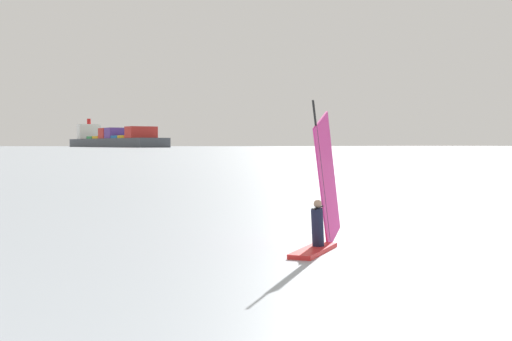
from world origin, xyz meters
TOP-DOWN VIEW (x-y plane):
  - ground_plane at (0.00, 0.00)m, footprint 4000.00×4000.00m
  - windsurfer at (-3.33, -1.81)m, footprint 2.59×3.22m
  - cargo_ship at (28.47, 655.91)m, footprint 86.32×207.20m
  - distant_headland at (567.70, 1343.85)m, footprint 792.95×425.15m

SIDE VIEW (x-z plane):
  - ground_plane at x=0.00m, z-range 0.00..0.00m
  - windsurfer at x=-3.33m, z-range -1.05..3.10m
  - cargo_ship at x=28.47m, z-range -8.36..22.44m
  - distant_headland at x=567.70m, z-range 0.00..35.07m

